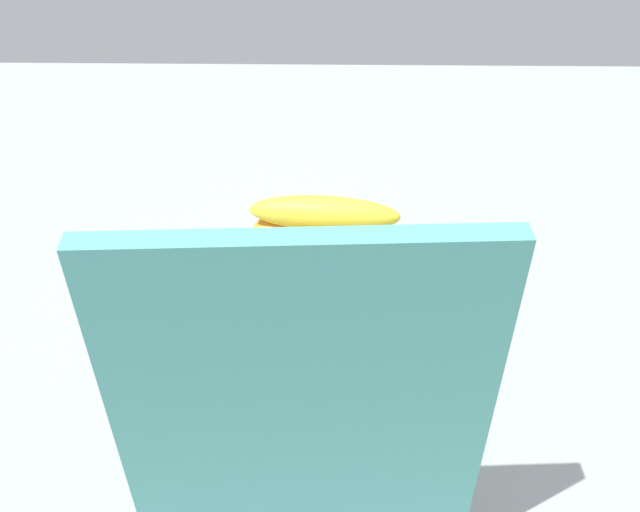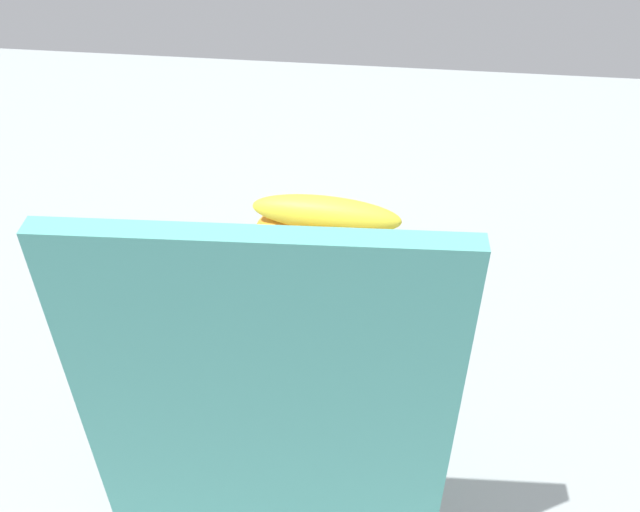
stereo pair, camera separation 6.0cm
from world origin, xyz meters
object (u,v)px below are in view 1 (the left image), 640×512
object	(u,v)px
orange_front_left	(314,278)
cutting_board	(303,423)
banana_bunch	(329,231)
orange_back_left	(282,241)
orange_center	(335,232)
fruit_bowl	(320,301)
orange_front_right	(368,263)

from	to	relation	value
orange_front_left	cutting_board	size ratio (longest dim) A/B	0.21
banana_bunch	orange_back_left	bearing A→B (deg)	-0.80
banana_bunch	cutting_board	distance (cm)	32.83
orange_back_left	cutting_board	xyz separation A→B (cm)	(-3.64, 32.18, 8.13)
banana_bunch	cutting_board	xyz separation A→B (cm)	(1.82, 32.11, 6.60)
orange_center	cutting_board	distance (cm)	35.04
fruit_bowl	orange_front_right	bearing A→B (deg)	170.92
fruit_bowl	orange_front_left	distance (cm)	7.68
orange_front_left	orange_center	bearing A→B (deg)	-105.48
orange_front_left	banana_bunch	world-z (taller)	banana_bunch
orange_front_right	orange_center	distance (cm)	6.84
orange_center	fruit_bowl	bearing A→B (deg)	70.54
fruit_bowl	orange_back_left	bearing A→B (deg)	-33.86
orange_front_right	orange_back_left	bearing A→B (deg)	-21.32
orange_front_left	orange_front_right	distance (cm)	6.61
orange_front_right	banana_bunch	xyz separation A→B (cm)	(4.53, -3.82, 1.53)
orange_front_left	orange_back_left	size ratio (longest dim) A/B	1.00
orange_front_right	banana_bunch	bearing A→B (deg)	-40.16
orange_front_left	orange_front_right	size ratio (longest dim) A/B	1.00
orange_center	banana_bunch	distance (cm)	2.54
fruit_bowl	orange_front_right	size ratio (longest dim) A/B	2.94
banana_bunch	cutting_board	world-z (taller)	cutting_board
fruit_bowl	orange_back_left	distance (cm)	8.71
fruit_bowl	cutting_board	world-z (taller)	cutting_board
orange_front_right	banana_bunch	world-z (taller)	banana_bunch
fruit_bowl	orange_back_left	xyz separation A→B (cm)	(4.50, -3.02, 6.82)
cutting_board	orange_back_left	bearing A→B (deg)	-86.34
fruit_bowl	orange_center	size ratio (longest dim) A/B	2.94
orange_back_left	orange_front_left	bearing A→B (deg)	121.03
orange_back_left	cutting_board	distance (cm)	33.39
fruit_bowl	cutting_board	bearing A→B (deg)	88.30
orange_center	orange_front_right	bearing A→B (deg)	123.56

